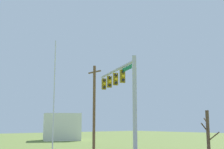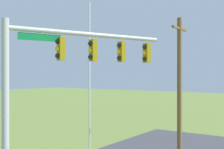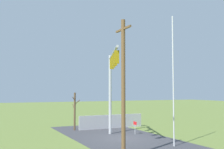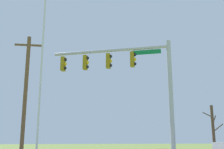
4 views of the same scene
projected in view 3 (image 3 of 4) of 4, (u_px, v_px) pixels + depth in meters
The scene contains 9 objects.
ground_plane at pixel (122, 138), 23.58m from camera, with size 160.00×160.00×0.00m, color olive.
road_surface at pixel (147, 147), 19.98m from camera, with size 28.00×8.00×0.01m, color #3D3D42.
sidewalk_corner at pixel (106, 132), 26.94m from camera, with size 6.00×6.00×0.01m, color #B7B5AD.
retaining_fence at pixel (112, 122), 30.01m from camera, with size 0.20×7.62×1.50m, color #A8A8AD.
signal_mast at pixel (112, 75), 24.01m from camera, with size 7.23×3.01×7.65m.
flagpole at pixel (173, 80), 20.50m from camera, with size 0.10×0.10×9.94m, color silver.
utility_pole at pixel (123, 85), 16.85m from camera, with size 1.90×0.26×8.68m.
bare_tree at pixel (75, 111), 28.52m from camera, with size 1.27×1.02×3.98m.
open_sign at pixel (135, 125), 25.79m from camera, with size 0.56×0.04×1.22m.
Camera 3 is at (-21.14, 11.12, 4.16)m, focal length 43.23 mm.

